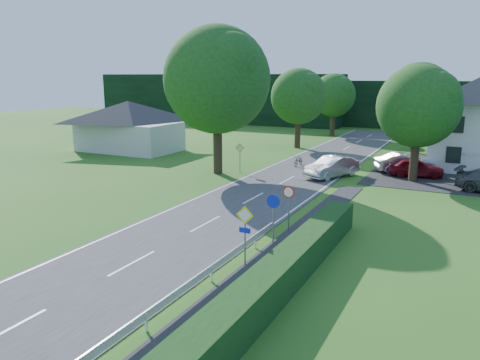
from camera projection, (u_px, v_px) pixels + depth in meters
The scene contains 26 objects.
ground at pixel (6, 332), 14.43m from camera, with size 160.00×160.00×0.00m, color #265618.
road at pixel (266, 192), 31.86m from camera, with size 7.00×80.00×0.04m, color #333436.
footpath at pixel (176, 340), 14.00m from camera, with size 1.50×44.00×0.04m, color black.
parking_pad at pixel (466, 173), 37.92m from camera, with size 14.00×16.00×0.04m, color black.
line_edge_left at pixel (224, 186), 33.28m from camera, with size 0.12×80.00×0.01m, color white.
line_edge_right at pixel (312, 197), 30.43m from camera, with size 0.12×80.00×0.01m, color white.
line_centre at pixel (266, 191), 31.85m from camera, with size 0.12×80.00×0.01m, color white, non-canonical shape.
tree_main at pixel (217, 101), 36.71m from camera, with size 9.40×9.40×11.64m, color #194414, non-canonical shape.
tree_left_far at pixel (298, 108), 50.55m from camera, with size 7.00×7.00×8.58m, color #194414, non-canonical shape.
tree_right_far at pixel (418, 108), 46.97m from camera, with size 7.40×7.40×9.09m, color #194414, non-canonical shape.
tree_left_back at pixel (333, 105), 60.85m from camera, with size 6.60×6.60×8.07m, color #194414, non-canonical shape.
tree_right_back at pixel (416, 110), 54.55m from camera, with size 6.20×6.20×7.56m, color #194414, non-canonical shape.
tree_right_mid at pixel (417, 124), 34.17m from camera, with size 7.00×7.00×8.58m, color #194414, non-canonical shape.
treeline_left at pixel (215, 98), 79.89m from camera, with size 44.00×6.00×8.00m, color black.
treeline_right at pixel (444, 106), 67.68m from camera, with size 30.00×5.00×7.00m, color black.
bungalow_left at pixel (129, 125), 48.77m from camera, with size 11.00×6.50×5.20m.
streetlight at pixel (414, 119), 36.06m from camera, with size 2.03×0.18×8.00m.
sign_priority_right at pixel (245, 225), 19.11m from camera, with size 0.78×0.09×2.59m.
sign_roundabout at pixel (273, 209), 21.75m from camera, with size 0.64×0.08×2.37m.
sign_speed_limit at pixel (289, 197), 23.46m from camera, with size 0.64×0.11×2.37m.
sign_priority_left at pixel (240, 152), 37.80m from camera, with size 0.78×0.09×2.44m.
moving_car at pixel (332, 167), 36.22m from camera, with size 1.71×4.90×1.62m, color silver.
motorcycle at pixel (299, 160), 40.88m from camera, with size 0.61×1.76×0.92m, color black.
parked_car_red at pixel (416, 168), 36.37m from camera, with size 1.66×4.12×1.40m, color maroon.
parked_car_silver_a at pixel (405, 163), 37.99m from camera, with size 1.64×4.71×1.55m, color silver.
parasol at pixel (469, 163), 36.76m from camera, with size 2.09×2.13×1.92m, color #B9350E.
Camera 1 is at (12.33, -8.41, 7.74)m, focal length 35.00 mm.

